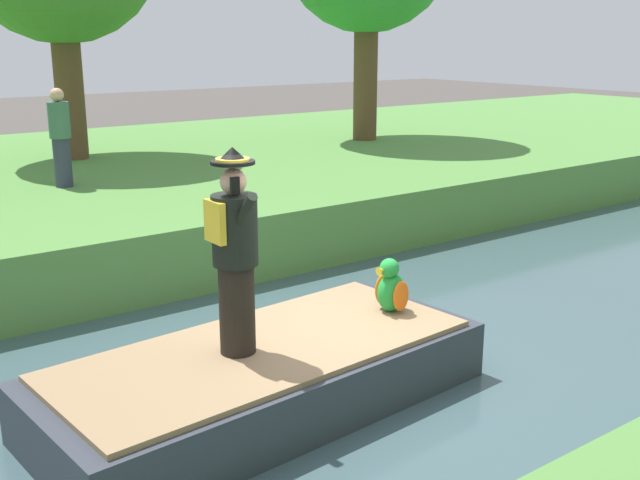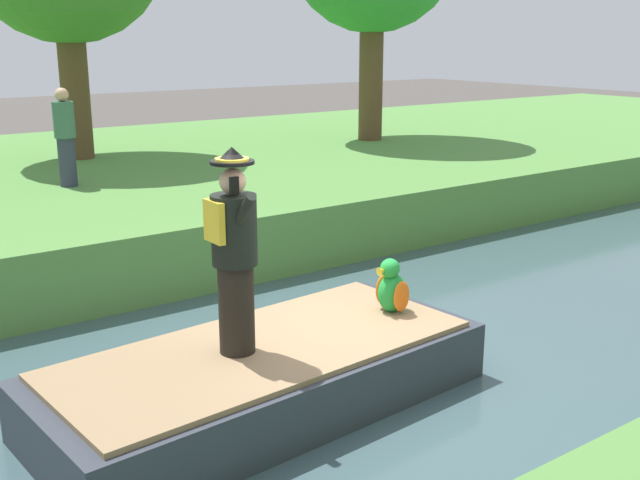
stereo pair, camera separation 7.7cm
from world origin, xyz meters
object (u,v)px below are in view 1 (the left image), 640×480
at_px(boat, 264,377).
at_px(person_pirate, 235,253).
at_px(parrot_plush, 391,288).
at_px(person_bystander, 60,137).

distance_m(boat, person_pirate, 1.26).
bearing_deg(parrot_plush, person_bystander, -171.71).
xyz_separation_m(person_pirate, parrot_plush, (0.03, 1.81, -0.68)).
bearing_deg(person_bystander, boat, -4.49).
height_order(parrot_plush, person_bystander, person_bystander).
bearing_deg(person_bystander, person_pirate, -6.61).
relative_size(boat, person_bystander, 2.70).
bearing_deg(boat, parrot_plush, 89.69).
distance_m(person_pirate, person_bystander, 6.95).
bearing_deg(person_bystander, parrot_plush, 8.29).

